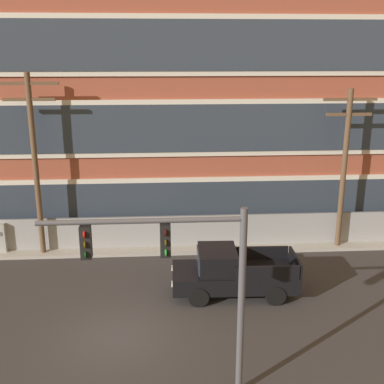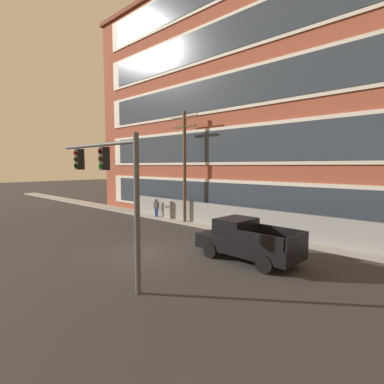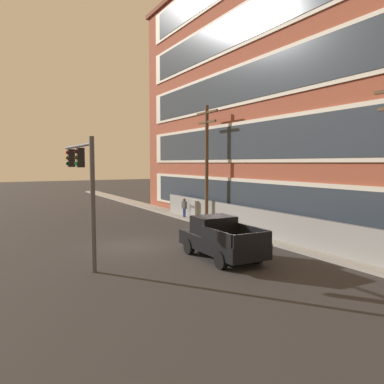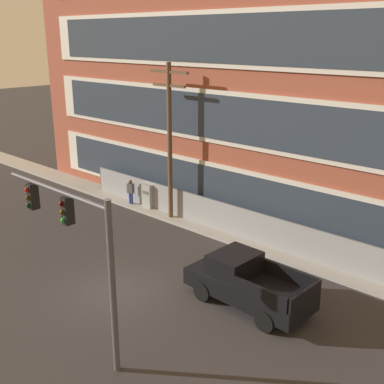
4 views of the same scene
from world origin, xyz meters
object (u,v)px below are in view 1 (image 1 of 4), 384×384
(traffic_signal_mast, at_px, (183,267))
(utility_pole_midblock, at_px, (345,163))
(utility_pole_near_corner, at_px, (35,158))
(pickup_truck_black, at_px, (232,273))

(traffic_signal_mast, bearing_deg, utility_pole_midblock, 51.27)
(utility_pole_near_corner, bearing_deg, pickup_truck_black, -27.48)
(utility_pole_near_corner, bearing_deg, traffic_signal_mast, -58.39)
(pickup_truck_black, bearing_deg, utility_pole_midblock, 36.33)
(pickup_truck_black, xyz_separation_m, utility_pole_near_corner, (-8.65, 4.50, 3.94))
(pickup_truck_black, height_order, utility_pole_near_corner, utility_pole_near_corner)
(utility_pole_midblock, bearing_deg, traffic_signal_mast, -128.73)
(utility_pole_near_corner, xyz_separation_m, utility_pole_midblock, (14.71, -0.05, -0.44))
(traffic_signal_mast, relative_size, utility_pole_near_corner, 0.65)
(utility_pole_midblock, bearing_deg, utility_pole_near_corner, 179.82)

